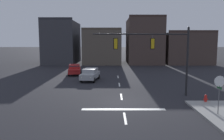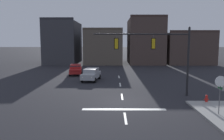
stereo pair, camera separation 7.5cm
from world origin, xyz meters
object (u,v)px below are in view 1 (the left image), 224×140
object	(u,v)px
signal_mast_near_side	(160,50)
stop_sign	(220,86)
fire_hydrant	(206,100)
car_lot_nearside	(91,74)
car_lot_middle	(75,69)

from	to	relation	value
signal_mast_near_side	stop_sign	distance (m)	6.86
fire_hydrant	signal_mast_near_side	bearing A→B (deg)	143.49
stop_sign	car_lot_nearside	world-z (taller)	stop_sign
stop_sign	car_lot_middle	size ratio (longest dim) A/B	0.61
car_lot_nearside	car_lot_middle	size ratio (longest dim) A/B	1.00
car_lot_middle	stop_sign	bearing A→B (deg)	-56.15
fire_hydrant	car_lot_middle	bearing A→B (deg)	129.72
car_lot_middle	fire_hydrant	bearing A→B (deg)	-50.28
stop_sign	car_lot_nearside	xyz separation A→B (m)	(-10.27, 14.45, -1.29)
stop_sign	fire_hydrant	distance (m)	3.73
car_lot_nearside	fire_hydrant	size ratio (longest dim) A/B	6.16
signal_mast_near_side	stop_sign	xyz separation A→B (m)	(2.96, -5.76, -2.26)
stop_sign	fire_hydrant	world-z (taller)	stop_sign
car_lot_nearside	car_lot_middle	distance (m)	6.02
stop_sign	fire_hydrant	xyz separation A→B (m)	(0.47, 3.23, -1.82)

